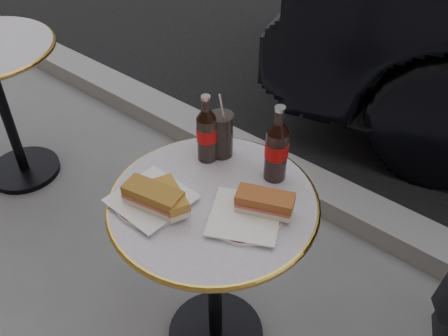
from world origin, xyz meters
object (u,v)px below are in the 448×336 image
Objects in this scene: bistro_table at (215,277)px; cola_bottle_right at (277,143)px; plate_left at (152,200)px; plate_right at (245,218)px; cola_bottle_left at (207,128)px; cola_glass at (222,135)px.

bistro_table is 0.54m from cola_bottle_right.
cola_bottle_right is (0.21, 0.31, 0.12)m from plate_left.
plate_right is 0.87× the size of cola_bottle_left.
plate_right is at bearing 24.87° from plate_left.
cola_bottle_right is (0.22, 0.06, 0.01)m from cola_bottle_left.
cola_glass reaches higher than plate_left.
bistro_table is 2.88× the size of cola_bottle_right.
cola_glass is at bearing 122.58° from bistro_table.
cola_bottle_left is 0.91× the size of cola_bottle_right.
cola_glass is (-0.23, 0.18, 0.07)m from plate_right.
plate_right is at bearing -79.03° from cola_bottle_right.
cola_bottle_left reaches higher than plate_right.
cola_glass is at bearing 86.74° from plate_left.
plate_left is 0.92× the size of cola_bottle_left.
cola_bottle_right is (-0.04, 0.20, 0.12)m from plate_right.
plate_left and plate_right have the same top height.
cola_bottle_right reaches higher than cola_bottle_left.
bistro_table is 3.15× the size of cola_bottle_left.
plate_right reaches higher than bistro_table.
cola_bottle_left reaches higher than bistro_table.
plate_left is 0.84× the size of cola_bottle_right.
plate_left is 0.40m from cola_bottle_right.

